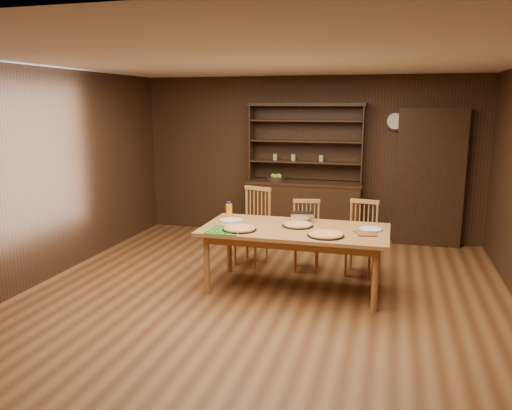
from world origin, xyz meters
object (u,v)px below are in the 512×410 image
(china_hutch, at_px, (304,203))
(chair_left, at_px, (254,223))
(chair_right, at_px, (362,235))
(juice_bottle, at_px, (229,211))
(chair_center, at_px, (306,233))
(dining_table, at_px, (295,234))

(china_hutch, distance_m, chair_left, 1.48)
(chair_right, relative_size, juice_bottle, 4.53)
(chair_center, xyz_separation_m, chair_right, (0.72, -0.01, 0.02))
(dining_table, xyz_separation_m, juice_bottle, (-0.90, 0.28, 0.17))
(dining_table, distance_m, juice_bottle, 0.95)
(china_hutch, xyz_separation_m, dining_table, (0.29, -2.29, 0.09))
(chair_left, bearing_deg, chair_center, 13.25)
(dining_table, bearing_deg, chair_right, 48.70)
(china_hutch, distance_m, dining_table, 2.31)
(dining_table, xyz_separation_m, chair_right, (0.72, 0.82, -0.18))
(juice_bottle, bearing_deg, chair_left, 74.78)
(chair_left, relative_size, juice_bottle, 4.98)
(dining_table, bearing_deg, chair_left, 129.95)
(chair_left, height_order, chair_right, chair_left)
(dining_table, xyz_separation_m, chair_left, (-0.73, 0.88, -0.12))
(dining_table, distance_m, chair_center, 0.86)
(china_hutch, height_order, chair_center, china_hutch)
(chair_left, bearing_deg, juice_bottle, -88.65)
(chair_left, bearing_deg, chair_right, 14.37)
(dining_table, relative_size, chair_right, 2.24)
(china_hutch, distance_m, chair_right, 1.79)
(dining_table, bearing_deg, china_hutch, 97.28)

